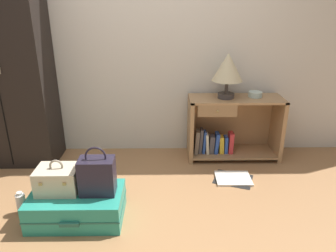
{
  "coord_description": "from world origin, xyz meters",
  "views": [
    {
      "loc": [
        0.19,
        -1.9,
        1.58
      ],
      "look_at": [
        0.23,
        0.75,
        0.55
      ],
      "focal_mm": 33.81,
      "sensor_mm": 36.0,
      "label": 1
    }
  ],
  "objects_px": {
    "bookshelf": "(230,128)",
    "open_book_on_floor": "(233,178)",
    "suitcase_large": "(77,206)",
    "bottle": "(21,204)",
    "table_lamp": "(228,69)",
    "train_case": "(58,179)",
    "bowl": "(255,94)",
    "handbag": "(97,176)",
    "wardrobe": "(6,64)"
  },
  "relations": [
    {
      "from": "bottle",
      "to": "open_book_on_floor",
      "type": "relative_size",
      "value": 0.46
    },
    {
      "from": "handbag",
      "to": "open_book_on_floor",
      "type": "distance_m",
      "value": 1.35
    },
    {
      "from": "suitcase_large",
      "to": "train_case",
      "type": "bearing_deg",
      "value": 163.44
    },
    {
      "from": "wardrobe",
      "to": "handbag",
      "type": "xyz_separation_m",
      "value": [
        1.03,
        -1.02,
        -0.65
      ]
    },
    {
      "from": "table_lamp",
      "to": "suitcase_large",
      "type": "distance_m",
      "value": 1.9
    },
    {
      "from": "bookshelf",
      "to": "table_lamp",
      "type": "distance_m",
      "value": 0.65
    },
    {
      "from": "bookshelf",
      "to": "suitcase_large",
      "type": "xyz_separation_m",
      "value": [
        -1.39,
        -1.08,
        -0.22
      ]
    },
    {
      "from": "open_book_on_floor",
      "to": "bottle",
      "type": "bearing_deg",
      "value": -164.6
    },
    {
      "from": "bookshelf",
      "to": "bowl",
      "type": "height_order",
      "value": "bowl"
    },
    {
      "from": "bowl",
      "to": "open_book_on_floor",
      "type": "xyz_separation_m",
      "value": [
        -0.29,
        -0.53,
        -0.69
      ]
    },
    {
      "from": "wardrobe",
      "to": "open_book_on_floor",
      "type": "distance_m",
      "value": 2.47
    },
    {
      "from": "bookshelf",
      "to": "suitcase_large",
      "type": "bearing_deg",
      "value": -142.2
    },
    {
      "from": "wardrobe",
      "to": "train_case",
      "type": "xyz_separation_m",
      "value": [
        0.72,
        -0.99,
        -0.7
      ]
    },
    {
      "from": "handbag",
      "to": "bookshelf",
      "type": "bearing_deg",
      "value": 41.3
    },
    {
      "from": "wardrobe",
      "to": "bookshelf",
      "type": "height_order",
      "value": "wardrobe"
    },
    {
      "from": "handbag",
      "to": "open_book_on_floor",
      "type": "xyz_separation_m",
      "value": [
        1.17,
        0.56,
        -0.37
      ]
    },
    {
      "from": "wardrobe",
      "to": "handbag",
      "type": "height_order",
      "value": "wardrobe"
    },
    {
      "from": "bookshelf",
      "to": "open_book_on_floor",
      "type": "xyz_separation_m",
      "value": [
        -0.04,
        -0.51,
        -0.32
      ]
    },
    {
      "from": "suitcase_large",
      "to": "handbag",
      "type": "height_order",
      "value": "handbag"
    },
    {
      "from": "open_book_on_floor",
      "to": "bowl",
      "type": "bearing_deg",
      "value": 61.37
    },
    {
      "from": "wardrobe",
      "to": "suitcase_large",
      "type": "xyz_separation_m",
      "value": [
        0.86,
        -1.03,
        -0.92
      ]
    },
    {
      "from": "table_lamp",
      "to": "handbag",
      "type": "distance_m",
      "value": 1.66
    },
    {
      "from": "bowl",
      "to": "train_case",
      "type": "bearing_deg",
      "value": -149.15
    },
    {
      "from": "bowl",
      "to": "suitcase_large",
      "type": "xyz_separation_m",
      "value": [
        -1.63,
        -1.09,
        -0.59
      ]
    },
    {
      "from": "bowl",
      "to": "bottle",
      "type": "bearing_deg",
      "value": -153.94
    },
    {
      "from": "open_book_on_floor",
      "to": "suitcase_large",
      "type": "bearing_deg",
      "value": -157.1
    },
    {
      "from": "bookshelf",
      "to": "bowl",
      "type": "bearing_deg",
      "value": 4.29
    },
    {
      "from": "table_lamp",
      "to": "open_book_on_floor",
      "type": "relative_size",
      "value": 1.07
    },
    {
      "from": "bookshelf",
      "to": "train_case",
      "type": "bearing_deg",
      "value": -145.76
    },
    {
      "from": "suitcase_large",
      "to": "bowl",
      "type": "bearing_deg",
      "value": 33.88
    },
    {
      "from": "wardrobe",
      "to": "table_lamp",
      "type": "bearing_deg",
      "value": 0.65
    },
    {
      "from": "bottle",
      "to": "open_book_on_floor",
      "type": "distance_m",
      "value": 1.88
    },
    {
      "from": "bookshelf",
      "to": "table_lamp",
      "type": "xyz_separation_m",
      "value": [
        -0.07,
        -0.02,
        0.65
      ]
    },
    {
      "from": "suitcase_large",
      "to": "bottle",
      "type": "relative_size",
      "value": 3.66
    },
    {
      "from": "wardrobe",
      "to": "handbag",
      "type": "bearing_deg",
      "value": -44.75
    },
    {
      "from": "bowl",
      "to": "handbag",
      "type": "height_order",
      "value": "bowl"
    },
    {
      "from": "bowl",
      "to": "open_book_on_floor",
      "type": "bearing_deg",
      "value": -118.63
    },
    {
      "from": "wardrobe",
      "to": "suitcase_large",
      "type": "distance_m",
      "value": 1.63
    },
    {
      "from": "table_lamp",
      "to": "bowl",
      "type": "xyz_separation_m",
      "value": [
        0.31,
        0.04,
        -0.28
      ]
    },
    {
      "from": "suitcase_large",
      "to": "open_book_on_floor",
      "type": "relative_size",
      "value": 1.67
    },
    {
      "from": "wardrobe",
      "to": "table_lamp",
      "type": "distance_m",
      "value": 2.18
    },
    {
      "from": "handbag",
      "to": "bottle",
      "type": "distance_m",
      "value": 0.7
    },
    {
      "from": "table_lamp",
      "to": "train_case",
      "type": "bearing_deg",
      "value": -145.01
    },
    {
      "from": "table_lamp",
      "to": "handbag",
      "type": "relative_size",
      "value": 1.19
    },
    {
      "from": "train_case",
      "to": "open_book_on_floor",
      "type": "bearing_deg",
      "value": 19.63
    },
    {
      "from": "bookshelf",
      "to": "suitcase_large",
      "type": "distance_m",
      "value": 1.77
    },
    {
      "from": "bookshelf",
      "to": "open_book_on_floor",
      "type": "distance_m",
      "value": 0.6
    },
    {
      "from": "suitcase_large",
      "to": "table_lamp",
      "type": "bearing_deg",
      "value": 38.74
    },
    {
      "from": "train_case",
      "to": "open_book_on_floor",
      "type": "xyz_separation_m",
      "value": [
        1.48,
        0.53,
        -0.32
      ]
    },
    {
      "from": "bookshelf",
      "to": "train_case",
      "type": "xyz_separation_m",
      "value": [
        -1.52,
        -1.04,
        -0.0
      ]
    }
  ]
}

